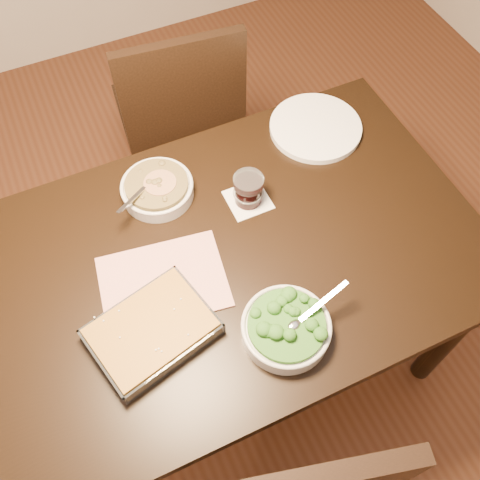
# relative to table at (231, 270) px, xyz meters

# --- Properties ---
(ground) EXTENTS (4.00, 4.00, 0.00)m
(ground) POSITION_rel_table_xyz_m (0.00, 0.00, -0.65)
(ground) COLOR #4B2615
(ground) RESTS_ON ground
(table) EXTENTS (1.40, 0.90, 0.75)m
(table) POSITION_rel_table_xyz_m (0.00, 0.00, 0.00)
(table) COLOR black
(table) RESTS_ON ground
(magazine_a) EXTENTS (0.36, 0.29, 0.01)m
(magazine_a) POSITION_rel_table_xyz_m (-0.20, -0.01, 0.10)
(magazine_a) COLOR #BD3636
(magazine_a) RESTS_ON table
(coaster) EXTENTS (0.12, 0.12, 0.00)m
(coaster) POSITION_rel_table_xyz_m (0.12, 0.14, 0.10)
(coaster) COLOR white
(coaster) RESTS_ON table
(stew_bowl) EXTENTS (0.21, 0.21, 0.08)m
(stew_bowl) POSITION_rel_table_xyz_m (-0.11, 0.27, 0.12)
(stew_bowl) COLOR silver
(stew_bowl) RESTS_ON table
(broccoli_bowl) EXTENTS (0.25, 0.22, 0.09)m
(broccoli_bowl) POSITION_rel_table_xyz_m (0.03, -0.27, 0.13)
(broccoli_bowl) COLOR silver
(broccoli_bowl) RESTS_ON table
(baking_dish) EXTENTS (0.33, 0.28, 0.05)m
(baking_dish) POSITION_rel_table_xyz_m (-0.27, -0.14, 0.12)
(baking_dish) COLOR silver
(baking_dish) RESTS_ON table
(wine_tumbler) EXTENTS (0.09, 0.09, 0.10)m
(wine_tumbler) POSITION_rel_table_xyz_m (0.12, 0.14, 0.15)
(wine_tumbler) COLOR black
(wine_tumbler) RESTS_ON coaster
(dinner_plate) EXTENTS (0.29, 0.29, 0.02)m
(dinner_plate) POSITION_rel_table_xyz_m (0.43, 0.31, 0.11)
(dinner_plate) COLOR white
(dinner_plate) RESTS_ON table
(chair_far) EXTENTS (0.49, 0.49, 0.94)m
(chair_far) POSITION_rel_table_xyz_m (0.13, 0.77, -0.13)
(chair_far) COLOR black
(chair_far) RESTS_ON ground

